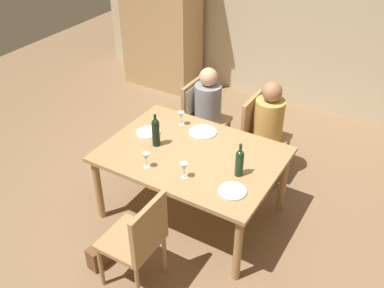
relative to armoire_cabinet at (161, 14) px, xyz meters
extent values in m
plane|color=#846647|center=(1.92, -2.34, -1.10)|extent=(10.00, 10.00, 0.00)
cube|color=beige|center=(1.92, 0.45, 0.25)|extent=(6.40, 0.12, 2.70)
cube|color=tan|center=(0.00, 0.00, -0.05)|extent=(1.10, 0.56, 2.10)
cube|color=#A87F51|center=(1.92, -2.34, -0.38)|extent=(1.64, 1.18, 0.04)
cylinder|color=#A87F51|center=(1.17, -2.86, -0.75)|extent=(0.07, 0.07, 0.70)
cylinder|color=#A87F51|center=(2.67, -2.86, -0.75)|extent=(0.07, 0.07, 0.70)
cylinder|color=#A87F51|center=(1.17, -1.82, -0.75)|extent=(0.07, 0.07, 0.70)
cylinder|color=#A87F51|center=(2.67, -1.82, -0.75)|extent=(0.07, 0.07, 0.70)
cylinder|color=#A87F51|center=(1.74, -1.18, -0.88)|extent=(0.04, 0.04, 0.44)
cylinder|color=#A87F51|center=(1.74, -1.56, -0.88)|extent=(0.04, 0.04, 0.44)
cylinder|color=#A87F51|center=(1.36, -1.18, -0.88)|extent=(0.04, 0.04, 0.44)
cylinder|color=#A87F51|center=(1.36, -1.56, -0.88)|extent=(0.04, 0.04, 0.44)
cube|color=#A87F51|center=(1.55, -1.37, -0.64)|extent=(0.44, 0.44, 0.04)
cube|color=#A87F51|center=(1.35, -1.37, -0.40)|extent=(0.04, 0.44, 0.44)
cube|color=beige|center=(1.35, -1.37, -0.38)|extent=(0.07, 0.40, 0.31)
cylinder|color=#A87F51|center=(2.48, -1.18, -0.88)|extent=(0.04, 0.04, 0.44)
cylinder|color=#A87F51|center=(2.48, -1.56, -0.88)|extent=(0.04, 0.04, 0.44)
cylinder|color=#A87F51|center=(2.10, -1.18, -0.88)|extent=(0.04, 0.04, 0.44)
cylinder|color=#A87F51|center=(2.10, -1.56, -0.88)|extent=(0.04, 0.04, 0.44)
cube|color=#A87F51|center=(2.29, -1.37, -0.64)|extent=(0.44, 0.44, 0.04)
cube|color=#A87F51|center=(2.09, -1.37, -0.40)|extent=(0.04, 0.44, 0.44)
cylinder|color=#A87F51|center=(1.73, -3.50, -0.88)|extent=(0.04, 0.04, 0.44)
cylinder|color=#A87F51|center=(1.73, -3.12, -0.88)|extent=(0.04, 0.04, 0.44)
cylinder|color=#A87F51|center=(2.11, -3.50, -0.88)|extent=(0.04, 0.04, 0.44)
cylinder|color=#A87F51|center=(2.11, -3.12, -0.88)|extent=(0.04, 0.04, 0.44)
cube|color=#A87F51|center=(1.92, -3.31, -0.64)|extent=(0.44, 0.44, 0.04)
cube|color=#A87F51|center=(2.12, -3.31, -0.40)|extent=(0.04, 0.44, 0.44)
cylinder|color=#33333D|center=(1.69, -1.28, -0.87)|extent=(0.11, 0.11, 0.46)
cylinder|color=#33333D|center=(1.69, -1.46, -0.87)|extent=(0.11, 0.11, 0.46)
cylinder|color=gray|center=(1.55, -1.37, -0.40)|extent=(0.31, 0.31, 0.47)
sphere|color=tan|center=(1.55, -1.37, -0.07)|extent=(0.20, 0.20, 0.20)
cylinder|color=#33333D|center=(2.43, -1.28, -0.87)|extent=(0.11, 0.11, 0.46)
cylinder|color=#33333D|center=(2.43, -1.46, -0.87)|extent=(0.11, 0.11, 0.46)
cylinder|color=tan|center=(2.29, -1.37, -0.40)|extent=(0.31, 0.31, 0.48)
sphere|color=#996B4C|center=(2.29, -1.37, -0.05)|extent=(0.21, 0.21, 0.21)
cylinder|color=black|center=(1.56, -2.40, -0.24)|extent=(0.07, 0.07, 0.23)
sphere|color=black|center=(1.56, -2.40, -0.11)|extent=(0.07, 0.07, 0.07)
cylinder|color=black|center=(1.56, -2.40, -0.06)|extent=(0.03, 0.03, 0.08)
cylinder|color=#19381E|center=(2.43, -2.41, -0.26)|extent=(0.07, 0.07, 0.20)
sphere|color=#19381E|center=(2.43, -2.41, -0.14)|extent=(0.07, 0.07, 0.07)
cylinder|color=#19381E|center=(2.43, -2.41, -0.09)|extent=(0.03, 0.03, 0.09)
cylinder|color=silver|center=(2.05, -2.68, -0.36)|extent=(0.06, 0.06, 0.00)
cylinder|color=silver|center=(2.05, -2.68, -0.32)|extent=(0.01, 0.01, 0.07)
cone|color=silver|center=(2.05, -2.68, -0.25)|extent=(0.07, 0.07, 0.07)
cylinder|color=silver|center=(1.57, -1.97, -0.36)|extent=(0.06, 0.06, 0.00)
cylinder|color=silver|center=(1.57, -1.97, -0.32)|extent=(0.01, 0.01, 0.07)
cone|color=silver|center=(1.57, -1.97, -0.25)|extent=(0.07, 0.07, 0.07)
cylinder|color=silver|center=(1.68, -2.73, -0.36)|extent=(0.06, 0.06, 0.00)
cylinder|color=silver|center=(1.68, -2.73, -0.32)|extent=(0.01, 0.01, 0.07)
cone|color=silver|center=(1.68, -2.73, -0.25)|extent=(0.07, 0.07, 0.07)
cylinder|color=silver|center=(1.37, -2.26, -0.35)|extent=(0.25, 0.25, 0.01)
cylinder|color=white|center=(1.83, -1.98, -0.35)|extent=(0.28, 0.28, 0.01)
cylinder|color=silver|center=(2.49, -2.64, -0.35)|extent=(0.24, 0.24, 0.01)
cube|color=brown|center=(1.57, -3.31, -0.99)|extent=(0.16, 0.29, 0.22)
camera|label=1|loc=(3.62, -5.19, 2.00)|focal=40.94mm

